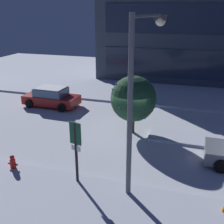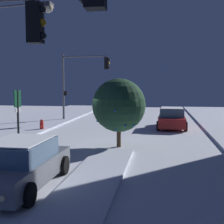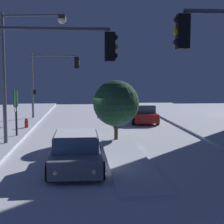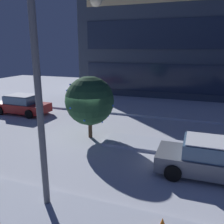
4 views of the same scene
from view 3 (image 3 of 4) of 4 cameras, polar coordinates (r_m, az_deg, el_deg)
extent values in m
plane|color=silver|center=(20.48, 0.10, -4.50)|extent=(52.00, 52.00, 0.00)
cube|color=silver|center=(14.84, 2.71, -8.26)|extent=(9.00, 1.80, 0.14)
cube|color=slate|center=(13.78, -6.04, -7.43)|extent=(4.45, 1.92, 0.66)
cube|color=slate|center=(13.65, -6.07, -4.94)|extent=(2.41, 1.72, 0.60)
cube|color=white|center=(13.59, -6.09, -3.55)|extent=(2.23, 1.61, 0.04)
sphere|color=#F9E5B2|center=(11.62, -3.03, -10.11)|extent=(0.16, 0.16, 0.16)
sphere|color=#F9E5B2|center=(11.65, -9.50, -10.14)|extent=(0.16, 0.16, 0.16)
cylinder|color=black|center=(12.42, -1.72, -9.84)|extent=(0.66, 0.22, 0.66)
cylinder|color=black|center=(12.47, -10.61, -9.88)|extent=(0.66, 0.22, 0.66)
cylinder|color=black|center=(15.26, -2.32, -6.85)|extent=(0.66, 0.22, 0.66)
cylinder|color=black|center=(15.30, -9.51, -6.90)|extent=(0.66, 0.22, 0.66)
cube|color=maroon|center=(27.63, 5.23, -0.70)|extent=(4.27, 1.97, 0.66)
cube|color=slate|center=(27.56, 5.24, 0.56)|extent=(2.32, 1.74, 0.60)
cube|color=white|center=(27.53, 5.25, 1.26)|extent=(2.15, 1.62, 0.04)
sphere|color=#F9E5B2|center=(29.64, 3.40, -0.30)|extent=(0.16, 0.16, 0.16)
sphere|color=#F9E5B2|center=(29.82, 5.81, -0.28)|extent=(0.16, 0.16, 0.16)
cylinder|color=black|center=(28.90, 2.98, -0.79)|extent=(0.67, 0.24, 0.66)
cylinder|color=black|center=(29.17, 6.62, -0.76)|extent=(0.67, 0.24, 0.66)
cylinder|color=black|center=(26.15, 3.68, -1.50)|extent=(0.67, 0.24, 0.66)
cylinder|color=black|center=(26.45, 7.68, -1.46)|extent=(0.67, 0.24, 0.66)
cylinder|color=#565960|center=(30.34, -13.25, 4.20)|extent=(0.18, 0.18, 5.75)
cylinder|color=#565960|center=(30.17, -9.71, 9.34)|extent=(0.12, 3.85, 0.12)
cube|color=black|center=(30.05, -5.99, 8.26)|extent=(0.32, 0.36, 1.00)
sphere|color=black|center=(30.06, -5.63, 8.88)|extent=(0.20, 0.20, 0.20)
sphere|color=orange|center=(30.05, -5.63, 8.27)|extent=(0.20, 0.20, 0.20)
sphere|color=black|center=(30.03, -5.62, 7.66)|extent=(0.20, 0.20, 0.20)
cube|color=black|center=(30.32, -12.82, 3.31)|extent=(0.20, 0.24, 0.36)
cube|color=black|center=(10.41, 11.85, 13.12)|extent=(0.32, 0.36, 1.00)
sphere|color=black|center=(10.41, 10.86, 14.92)|extent=(0.20, 0.20, 0.20)
sphere|color=orange|center=(10.36, 10.82, 13.18)|extent=(0.20, 0.20, 0.20)
sphere|color=black|center=(10.33, 10.79, 11.42)|extent=(0.20, 0.20, 0.20)
cylinder|color=#565960|center=(12.18, -13.22, 13.57)|extent=(0.12, 5.28, 0.12)
cube|color=black|center=(12.04, -0.36, 10.94)|extent=(0.32, 0.36, 1.00)
sphere|color=black|center=(12.08, 0.56, 12.44)|extent=(0.20, 0.20, 0.20)
sphere|color=orange|center=(12.05, 0.55, 10.93)|extent=(0.20, 0.20, 0.20)
sphere|color=black|center=(12.03, 0.55, 9.41)|extent=(0.20, 0.20, 0.20)
cylinder|color=#565960|center=(19.00, -17.75, 5.09)|extent=(0.20, 0.20, 7.04)
cylinder|color=#565960|center=(18.76, -13.38, 15.56)|extent=(0.57, 3.17, 0.10)
cube|color=#333338|center=(18.36, -8.42, 15.55)|extent=(0.56, 0.36, 0.20)
sphere|color=#F9E5B2|center=(18.34, -8.41, 15.15)|extent=(0.44, 0.44, 0.44)
cylinder|color=red|center=(24.70, -14.20, -2.16)|extent=(0.26, 0.26, 0.62)
sphere|color=red|center=(24.65, -14.22, -1.28)|extent=(0.22, 0.22, 0.22)
cylinder|color=red|center=(24.87, -14.14, -2.03)|extent=(0.12, 0.10, 0.10)
cylinder|color=red|center=(24.52, -14.27, -2.14)|extent=(0.12, 0.10, 0.10)
cylinder|color=black|center=(21.34, -15.84, -0.40)|extent=(0.12, 0.12, 2.87)
cube|color=#144C2D|center=(21.26, -15.91, 2.16)|extent=(0.55, 0.19, 0.96)
cube|color=white|center=(21.31, -15.86, 0.38)|extent=(0.44, 0.16, 0.24)
cylinder|color=#473323|center=(20.19, 0.69, -3.22)|extent=(0.22, 0.22, 0.99)
sphere|color=#1E4228|center=(20.00, 0.70, 1.47)|extent=(2.73, 2.73, 2.73)
sphere|color=blue|center=(20.87, -0.59, 4.16)|extent=(0.10, 0.10, 0.10)
sphere|color=blue|center=(20.43, -2.99, 1.09)|extent=(0.10, 0.10, 0.10)
sphere|color=blue|center=(19.81, -2.40, -0.95)|extent=(0.10, 0.10, 0.10)
sphere|color=blue|center=(19.62, 3.20, -1.42)|extent=(0.10, 0.10, 0.10)
sphere|color=blue|center=(19.37, 0.79, -2.09)|extent=(0.10, 0.10, 0.10)
sphere|color=blue|center=(21.09, -0.75, 3.31)|extent=(0.10, 0.10, 0.10)
sphere|color=blue|center=(18.66, 1.15, 0.63)|extent=(0.10, 0.10, 0.10)
sphere|color=blue|center=(19.22, 2.29, -1.44)|extent=(0.10, 0.10, 0.10)
camera|label=1|loc=(21.42, -45.50, 13.47)|focal=45.07mm
camera|label=2|loc=(6.23, 36.14, 0.65)|focal=48.42mm
camera|label=4|loc=(17.36, -39.86, 8.74)|focal=38.31mm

